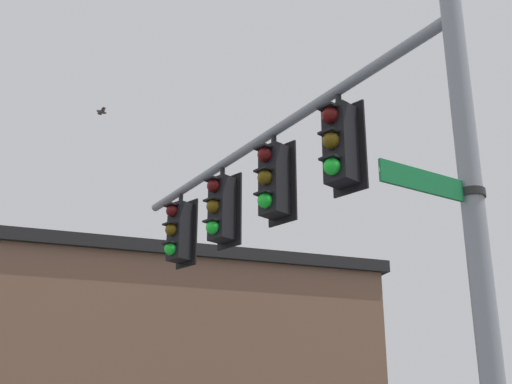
{
  "coord_description": "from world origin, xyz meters",
  "views": [
    {
      "loc": [
        -3.14,
        6.12,
        2.0
      ],
      "look_at": [
        3.88,
        -0.85,
        5.61
      ],
      "focal_mm": 49.49,
      "sensor_mm": 36.0,
      "label": 1
    }
  ],
  "objects_px": {
    "traffic_light_mid_inner": "(273,180)",
    "traffic_light_mid_outer": "(221,208)",
    "traffic_light_arm_end": "(179,231)",
    "bird_flying": "(102,112)",
    "traffic_light_nearest_pole": "(339,144)",
    "street_name_sign": "(445,187)"
  },
  "relations": [
    {
      "from": "traffic_light_nearest_pole",
      "to": "street_name_sign",
      "type": "bearing_deg",
      "value": 157.5
    },
    {
      "from": "traffic_light_mid_inner",
      "to": "traffic_light_mid_outer",
      "type": "height_order",
      "value": "same"
    },
    {
      "from": "traffic_light_mid_outer",
      "to": "street_name_sign",
      "type": "bearing_deg",
      "value": 163.61
    },
    {
      "from": "traffic_light_mid_inner",
      "to": "street_name_sign",
      "type": "bearing_deg",
      "value": 161.87
    },
    {
      "from": "traffic_light_nearest_pole",
      "to": "bird_flying",
      "type": "relative_size",
      "value": 4.78
    },
    {
      "from": "bird_flying",
      "to": "traffic_light_mid_outer",
      "type": "bearing_deg",
      "value": -161.58
    },
    {
      "from": "street_name_sign",
      "to": "bird_flying",
      "type": "bearing_deg",
      "value": -4.57
    },
    {
      "from": "traffic_light_arm_end",
      "to": "bird_flying",
      "type": "height_order",
      "value": "bird_flying"
    },
    {
      "from": "traffic_light_mid_outer",
      "to": "traffic_light_arm_end",
      "type": "height_order",
      "value": "same"
    },
    {
      "from": "traffic_light_mid_outer",
      "to": "bird_flying",
      "type": "xyz_separation_m",
      "value": [
        2.49,
        0.83,
        2.32
      ]
    },
    {
      "from": "traffic_light_arm_end",
      "to": "bird_flying",
      "type": "distance_m",
      "value": 2.78
    },
    {
      "from": "traffic_light_mid_outer",
      "to": "bird_flying",
      "type": "relative_size",
      "value": 4.78
    },
    {
      "from": "traffic_light_nearest_pole",
      "to": "traffic_light_arm_end",
      "type": "relative_size",
      "value": 1.0
    },
    {
      "from": "traffic_light_mid_inner",
      "to": "street_name_sign",
      "type": "xyz_separation_m",
      "value": [
        -3.32,
        1.09,
        -1.27
      ]
    },
    {
      "from": "traffic_light_mid_outer",
      "to": "bird_flying",
      "type": "bearing_deg",
      "value": 18.42
    },
    {
      "from": "traffic_light_mid_inner",
      "to": "street_name_sign",
      "type": "height_order",
      "value": "traffic_light_mid_inner"
    },
    {
      "from": "traffic_light_nearest_pole",
      "to": "traffic_light_mid_outer",
      "type": "bearing_deg",
      "value": -12.35
    },
    {
      "from": "traffic_light_mid_inner",
      "to": "traffic_light_mid_outer",
      "type": "relative_size",
      "value": 1.0
    },
    {
      "from": "traffic_light_mid_outer",
      "to": "traffic_light_arm_end",
      "type": "xyz_separation_m",
      "value": [
        1.48,
        -0.32,
        0.0
      ]
    },
    {
      "from": "traffic_light_nearest_pole",
      "to": "traffic_light_mid_inner",
      "type": "height_order",
      "value": "same"
    },
    {
      "from": "traffic_light_mid_outer",
      "to": "street_name_sign",
      "type": "height_order",
      "value": "traffic_light_mid_outer"
    },
    {
      "from": "traffic_light_mid_outer",
      "to": "bird_flying",
      "type": "height_order",
      "value": "bird_flying"
    }
  ]
}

